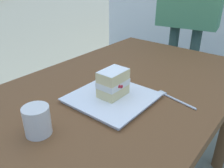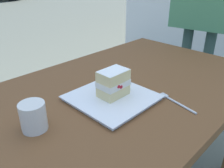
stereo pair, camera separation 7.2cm
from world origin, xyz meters
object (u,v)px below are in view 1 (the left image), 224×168
patio_table (107,114)px  coffee_cup (36,120)px  cake_slice (113,83)px  dessert_fork (174,99)px  dessert_plate (112,98)px

patio_table → coffee_cup: bearing=179.2°
cake_slice → coffee_cup: (-0.30, 0.05, -0.02)m
cake_slice → dessert_fork: bearing=-52.9°
dessert_fork → coffee_cup: coffee_cup is taller
dessert_fork → coffee_cup: 0.50m
patio_table → dessert_fork: dessert_fork is taller
patio_table → dessert_fork: size_ratio=8.89×
cake_slice → coffee_cup: bearing=171.1°
patio_table → dessert_fork: 0.28m
dessert_plate → dessert_fork: size_ratio=1.68×
dessert_plate → coffee_cup: coffee_cup is taller
dessert_plate → cake_slice: (0.01, 0.00, 0.06)m
dessert_plate → dessert_fork: (0.15, -0.18, -0.00)m
cake_slice → dessert_fork: 0.24m
patio_table → dessert_fork: bearing=-60.5°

